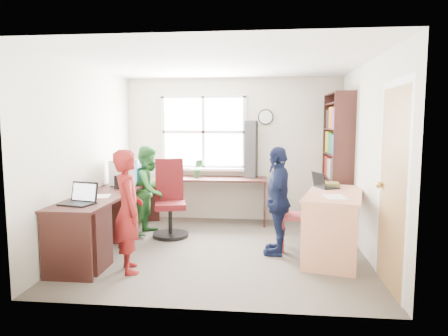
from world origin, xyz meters
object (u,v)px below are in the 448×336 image
object	(u,v)px
wooden_chair	(291,211)
person_red	(128,211)
crt_monitor	(124,172)
person_green	(150,190)
swivel_chair	(170,203)
cd_tower	(251,149)
person_navy	(278,201)
laptop_left	(80,199)
l_desk	(117,218)
right_desk	(334,210)
laptop_right	(323,184)
potted_plant	(198,168)
bookshelf	(337,166)

from	to	relation	value
wooden_chair	person_red	size ratio (longest dim) A/B	0.70
crt_monitor	person_green	distance (m)	0.45
swivel_chair	cd_tower	world-z (taller)	cd_tower
person_navy	crt_monitor	bearing A→B (deg)	-98.13
cd_tower	laptop_left	bearing A→B (deg)	-115.33
l_desk	person_green	xyz separation A→B (m)	(0.14, 0.97, 0.20)
swivel_chair	laptop_left	xyz separation A→B (m)	(-0.68, -1.43, 0.32)
wooden_chair	person_green	size ratio (longest dim) A/B	0.72
right_desk	person_navy	world-z (taller)	person_navy
laptop_right	person_navy	xyz separation A→B (m)	(-0.60, -0.31, -0.17)
swivel_chair	crt_monitor	bearing A→B (deg)	169.34
person_navy	cd_tower	bearing A→B (deg)	-158.54
person_red	person_navy	bearing A→B (deg)	-91.70
right_desk	potted_plant	world-z (taller)	potted_plant
potted_plant	person_navy	bearing A→B (deg)	-49.81
person_navy	wooden_chair	bearing A→B (deg)	141.65
swivel_chair	right_desk	bearing A→B (deg)	-32.26
laptop_right	person_navy	size ratio (longest dim) A/B	0.28
swivel_chair	wooden_chair	distance (m)	1.79
l_desk	crt_monitor	size ratio (longest dim) A/B	6.98
right_desk	crt_monitor	bearing A→B (deg)	-178.46
l_desk	crt_monitor	distance (m)	0.97
l_desk	laptop_left	bearing A→B (deg)	-110.24
cd_tower	person_red	bearing A→B (deg)	-105.75
person_red	swivel_chair	bearing A→B (deg)	-31.39
wooden_chair	potted_plant	bearing A→B (deg)	138.50
swivel_chair	wooden_chair	xyz separation A→B (m)	(1.72, -0.50, 0.03)
swivel_chair	person_navy	distance (m)	1.70
person_green	right_desk	bearing A→B (deg)	-96.45
crt_monitor	laptop_left	size ratio (longest dim) A/B	1.04
right_desk	person_red	world-z (taller)	person_red
laptop_left	laptop_right	size ratio (longest dim) A/B	1.07
swivel_chair	person_red	world-z (taller)	person_red
l_desk	laptop_left	size ratio (longest dim) A/B	7.26
laptop_left	cd_tower	bearing A→B (deg)	66.19
wooden_chair	laptop_left	size ratio (longest dim) A/B	2.34
wooden_chair	crt_monitor	size ratio (longest dim) A/B	2.25
laptop_right	laptop_left	bearing A→B (deg)	89.54
cd_tower	person_red	size ratio (longest dim) A/B	0.69
right_desk	bookshelf	distance (m)	1.37
right_desk	laptop_right	bearing A→B (deg)	119.10
wooden_chair	crt_monitor	world-z (taller)	crt_monitor
wooden_chair	person_red	xyz separation A→B (m)	(-1.84, -0.95, 0.17)
l_desk	bookshelf	distance (m)	3.35
bookshelf	cd_tower	world-z (taller)	bookshelf
person_red	person_navy	world-z (taller)	person_red
crt_monitor	person_red	bearing A→B (deg)	-77.58
right_desk	swivel_chair	distance (m)	2.34
laptop_right	right_desk	bearing A→B (deg)	173.87
potted_plant	person_green	size ratio (longest dim) A/B	0.23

